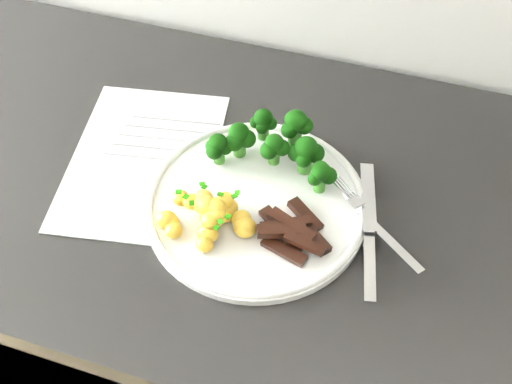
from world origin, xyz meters
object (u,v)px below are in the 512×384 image
object	(u,v)px
counter	(319,351)
potatoes	(209,215)
recipe_paper	(144,159)
broccoli	(277,143)
plate	(256,202)
knife	(369,245)
beef_strips	(291,231)
fork	(377,227)

from	to	relation	value
counter	potatoes	distance (m)	0.50
recipe_paper	broccoli	xyz separation A→B (m)	(0.18, 0.04, 0.05)
plate	knife	bearing A→B (deg)	-7.92
potatoes	knife	xyz separation A→B (m)	(0.20, 0.03, -0.02)
recipe_paper	beef_strips	world-z (taller)	beef_strips
counter	beef_strips	world-z (taller)	beef_strips
knife	broccoli	bearing A→B (deg)	146.70
broccoli	beef_strips	distance (m)	0.13
counter	recipe_paper	size ratio (longest dim) A/B	7.47
counter	potatoes	world-z (taller)	potatoes
recipe_paper	beef_strips	bearing A→B (deg)	-16.60
recipe_paper	fork	bearing A→B (deg)	-5.14
recipe_paper	knife	world-z (taller)	knife
counter	plate	distance (m)	0.46
plate	fork	size ratio (longest dim) A/B	2.14
counter	beef_strips	xyz separation A→B (m)	(-0.06, -0.06, 0.46)
plate	potatoes	bearing A→B (deg)	-132.04
counter	knife	xyz separation A→B (m)	(0.04, -0.05, 0.45)
counter	recipe_paper	xyz separation A→B (m)	(-0.29, 0.01, 0.44)
recipe_paper	potatoes	bearing A→B (deg)	-31.94
broccoli	fork	xyz separation A→B (m)	(0.15, -0.07, -0.03)
broccoli	beef_strips	xyz separation A→B (m)	(0.05, -0.11, -0.03)
counter	fork	size ratio (longest dim) A/B	17.14
plate	fork	distance (m)	0.16
plate	potatoes	world-z (taller)	potatoes
beef_strips	potatoes	bearing A→B (deg)	-173.46
potatoes	broccoli	bearing A→B (deg)	67.69
broccoli	beef_strips	size ratio (longest dim) A/B	1.79
counter	beef_strips	distance (m)	0.47
fork	recipe_paper	bearing A→B (deg)	174.86
recipe_paper	knife	distance (m)	0.33
potatoes	fork	distance (m)	0.21
beef_strips	knife	world-z (taller)	beef_strips
beef_strips	fork	size ratio (longest dim) A/B	0.75
recipe_paper	potatoes	xyz separation A→B (m)	(0.13, -0.08, 0.03)
broccoli	plate	bearing A→B (deg)	-94.71
broccoli	knife	world-z (taller)	broccoli
recipe_paper	potatoes	distance (m)	0.16
broccoli	potatoes	bearing A→B (deg)	-112.31
counter	fork	xyz separation A→B (m)	(0.04, -0.02, 0.46)
plate	beef_strips	size ratio (longest dim) A/B	2.86
counter	recipe_paper	world-z (taller)	recipe_paper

